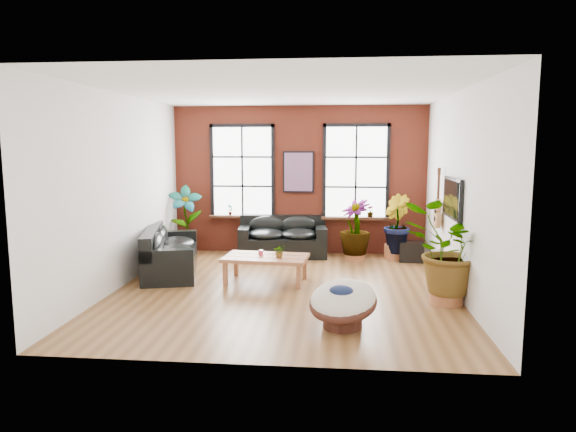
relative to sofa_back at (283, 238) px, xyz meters
name	(u,v)px	position (x,y,z in m)	size (l,w,h in m)	color
room	(286,192)	(0.34, -2.71, 1.33)	(6.04, 6.54, 3.54)	brown
sofa_back	(283,238)	(0.00, 0.00, 0.00)	(2.11, 1.18, 0.93)	black
sofa_left	(168,253)	(-2.14, -1.88, 0.00)	(1.50, 2.48, 0.92)	black
coffee_table	(266,259)	(-0.06, -2.40, 0.02)	(1.63, 1.03, 0.60)	brown
papasan_chair	(343,302)	(1.36, -4.74, -0.05)	(1.25, 1.26, 0.72)	#472319
poster	(298,172)	(0.34, 0.33, 1.53)	(0.74, 0.06, 0.98)	black
tv_wall_unit	(448,202)	(3.28, -2.26, 1.12)	(0.13, 1.86, 1.20)	black
media_box	(411,251)	(2.93, -0.34, -0.20)	(0.57, 0.49, 0.44)	black
pot_back_left	(186,247)	(-2.29, -0.15, -0.23)	(0.66, 0.66, 0.37)	#A85E37
pot_back_right	(394,252)	(2.58, -0.13, -0.25)	(0.54, 0.54, 0.34)	#A85E37
pot_right_wall	(446,291)	(3.07, -3.44, -0.22)	(0.60, 0.60, 0.40)	#A85E37
pot_mid	(355,253)	(1.68, -0.33, -0.26)	(0.57, 0.57, 0.32)	#A85E37
floor_plant_back_left	(186,217)	(-2.28, -0.16, 0.48)	(0.79, 0.53, 1.50)	#124011
floor_plant_back_right	(396,224)	(2.59, -0.12, 0.39)	(0.73, 0.59, 1.32)	#124011
floor_plant_right_wall	(447,250)	(3.03, -3.47, 0.48)	(1.33, 1.16, 1.48)	#124011
floor_plant_mid	(355,227)	(1.67, -0.34, 0.34)	(0.69, 0.69, 1.24)	#124011
table_plant	(280,251)	(0.21, -2.52, 0.21)	(0.23, 0.20, 0.25)	#124011
sill_plant_left	(230,210)	(-1.31, 0.27, 0.62)	(0.14, 0.10, 0.27)	#124011
sill_plant_right	(370,211)	(2.04, 0.27, 0.62)	(0.15, 0.15, 0.27)	#124011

